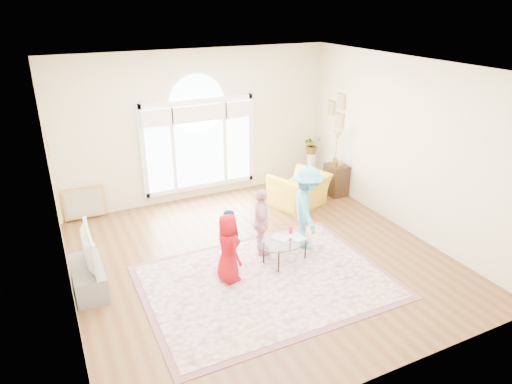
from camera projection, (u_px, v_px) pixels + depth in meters
name	position (u px, v px, depth m)	size (l,w,h in m)	color
ground	(260.00, 258.00, 7.85)	(6.00, 6.00, 0.00)	brown
room_shell	(201.00, 130.00, 9.58)	(6.00, 6.00, 6.00)	beige
area_rug	(267.00, 282.00, 7.19)	(3.60, 2.60, 0.02)	beige
rug_border	(267.00, 282.00, 7.19)	(3.80, 2.80, 0.01)	#835156
tv_console	(89.00, 278.00, 6.92)	(0.45, 1.00, 0.42)	gray
television	(84.00, 249.00, 6.72)	(0.17, 1.02, 0.59)	black
coffee_table	(285.00, 241.00, 7.59)	(1.12, 0.88, 0.54)	silver
armchair	(299.00, 190.00, 9.71)	(1.09, 0.96, 0.71)	gold
side_cabinet	(336.00, 180.00, 10.27)	(0.40, 0.50, 0.70)	black
floor_lamp	(337.00, 141.00, 9.83)	(0.26, 0.26, 1.51)	black
plant_pedestal	(311.00, 167.00, 11.01)	(0.20, 0.20, 0.70)	white
potted_plant	(312.00, 144.00, 10.79)	(0.41, 0.35, 0.45)	#33722D
leaning_picture	(87.00, 218.00, 9.26)	(0.80, 0.05, 0.62)	tan
child_red	(228.00, 248.00, 7.01)	(0.55, 0.36, 1.13)	#9D0911
child_navy	(231.00, 240.00, 7.32)	(0.39, 0.25, 1.06)	#101B37
child_pink	(261.00, 222.00, 7.75)	(0.70, 0.29, 1.19)	#F3A4BA
child_blue	(307.00, 208.00, 7.93)	(0.97, 0.56, 1.50)	#4DACD2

